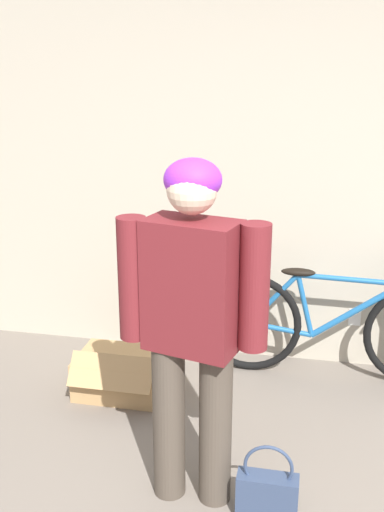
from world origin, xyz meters
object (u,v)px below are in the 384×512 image
cardboard_box (122,373)px  person (192,313)px  bicycle (332,326)px  handbag (267,493)px

cardboard_box → person: bearing=-53.3°
person → bicycle: person is taller
handbag → person: bearing=167.7°
person → bicycle: (0.66, 1.32, -0.59)m
handbag → cardboard_box: bearing=137.1°
handbag → cardboard_box: 1.37m
bicycle → handbag: 1.45m
handbag → cardboard_box: (-1.00, 0.93, 0.00)m
person → cardboard_box: (-0.63, 0.85, -0.83)m
person → cardboard_box: 1.34m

